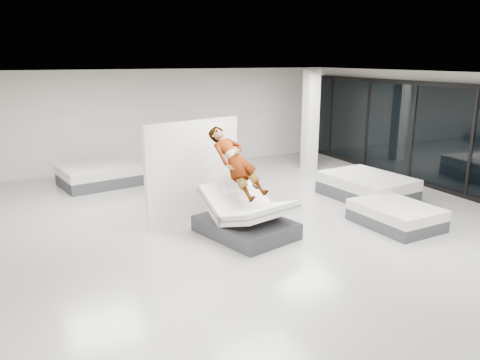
{
  "coord_description": "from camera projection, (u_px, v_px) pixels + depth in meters",
  "views": [
    {
      "loc": [
        -4.36,
        -8.07,
        3.54
      ],
      "look_at": [
        -0.24,
        0.74,
        1.0
      ],
      "focal_mm": 35.0,
      "sensor_mm": 36.0,
      "label": 1
    }
  ],
  "objects": [
    {
      "name": "remote",
      "position": [
        255.0,
        187.0,
        9.52
      ],
      "size": [
        0.09,
        0.15,
        0.08
      ],
      "primitive_type": "cube",
      "rotation": [
        0.35,
        0.0,
        0.27
      ],
      "color": "black",
      "rests_on": "person"
    },
    {
      "name": "flat_bed_left_far",
      "position": [
        100.0,
        175.0,
        13.4
      ],
      "size": [
        2.37,
        1.95,
        0.58
      ],
      "color": "#3C3D42",
      "rests_on": "floor"
    },
    {
      "name": "flat_bed_right_far",
      "position": [
        367.0,
        187.0,
        12.15
      ],
      "size": [
        1.86,
        2.34,
        0.6
      ],
      "color": "#3C3D42",
      "rests_on": "floor"
    },
    {
      "name": "person",
      "position": [
        236.0,
        175.0,
        9.58
      ],
      "size": [
        1.06,
        1.72,
        1.54
      ],
      "primitive_type": "imported",
      "rotation": [
        0.82,
        0.0,
        0.27
      ],
      "color": "slate",
      "rests_on": "hero_bed"
    },
    {
      "name": "hero_bed",
      "position": [
        246.0,
        218.0,
        9.57
      ],
      "size": [
        1.87,
        2.2,
        1.17
      ],
      "color": "#3C3D42",
      "rests_on": "floor"
    },
    {
      "name": "room",
      "position": [
        266.0,
        158.0,
        9.35
      ],
      "size": [
        14.0,
        14.04,
        3.2
      ],
      "color": "#B6B3AC",
      "rests_on": "ground"
    },
    {
      "name": "storefront_glazing",
      "position": [
        472.0,
        143.0,
        11.8
      ],
      "size": [
        0.12,
        13.4,
        2.92
      ],
      "color": "#1D2931",
      "rests_on": "floor"
    },
    {
      "name": "flat_bed_right_near",
      "position": [
        396.0,
        215.0,
        10.13
      ],
      "size": [
        1.42,
        1.83,
        0.48
      ],
      "color": "#3C3D42",
      "rests_on": "floor"
    },
    {
      "name": "column",
      "position": [
        310.0,
        121.0,
        14.93
      ],
      "size": [
        0.4,
        0.4,
        3.2
      ],
      "primitive_type": "cube",
      "color": "silver",
      "rests_on": "floor"
    },
    {
      "name": "divider_panel",
      "position": [
        194.0,
        171.0,
        10.39
      ],
      "size": [
        2.39,
        0.8,
        2.23
      ],
      "primitive_type": "cube",
      "rotation": [
        0.0,
        0.0,
        0.29
      ],
      "color": "silver",
      "rests_on": "floor"
    }
  ]
}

